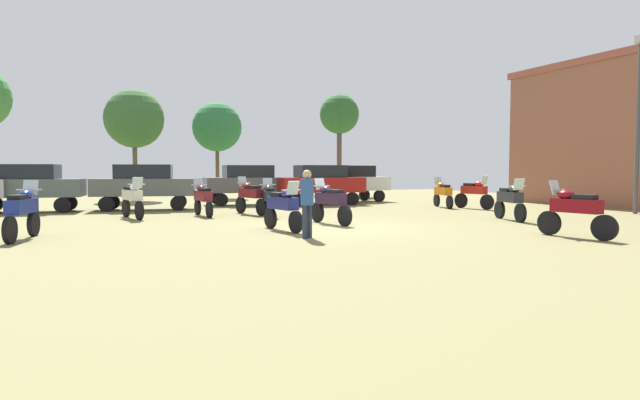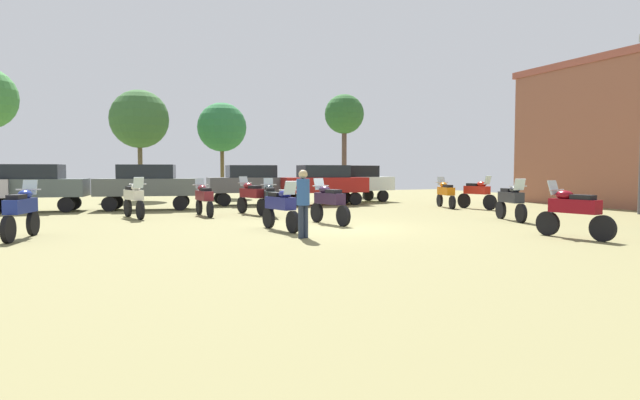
% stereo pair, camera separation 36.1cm
% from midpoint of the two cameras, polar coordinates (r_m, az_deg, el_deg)
% --- Properties ---
extents(ground_plane, '(44.00, 52.00, 0.02)m').
position_cam_midpoint_polar(ground_plane, '(16.31, 1.95, -3.02)').
color(ground_plane, olive).
extents(motorcycle_1, '(0.69, 2.14, 1.49)m').
position_cam_midpoint_polar(motorcycle_1, '(15.29, 26.08, -0.98)').
color(motorcycle_1, black).
rests_on(motorcycle_1, ground).
extents(motorcycle_2, '(0.68, 2.25, 1.49)m').
position_cam_midpoint_polar(motorcycle_2, '(17.35, 1.57, -0.18)').
color(motorcycle_2, black).
rests_on(motorcycle_2, ground).
extents(motorcycle_3, '(0.80, 2.09, 1.48)m').
position_cam_midpoint_polar(motorcycle_3, '(19.68, 20.26, -0.00)').
color(motorcycle_3, black).
rests_on(motorcycle_3, ground).
extents(motorcycle_4, '(0.75, 2.16, 1.45)m').
position_cam_midpoint_polar(motorcycle_4, '(20.22, -4.91, 0.24)').
color(motorcycle_4, black).
rests_on(motorcycle_4, ground).
extents(motorcycle_5, '(0.68, 2.12, 1.46)m').
position_cam_midpoint_polar(motorcycle_5, '(15.53, -3.57, -0.66)').
color(motorcycle_5, black).
rests_on(motorcycle_5, ground).
extents(motorcycle_6, '(0.62, 2.20, 1.44)m').
position_cam_midpoint_polar(motorcycle_6, '(20.87, -11.82, 0.26)').
color(motorcycle_6, black).
rests_on(motorcycle_6, ground).
extents(motorcycle_7, '(0.79, 2.21, 1.50)m').
position_cam_midpoint_polar(motorcycle_7, '(21.30, -6.87, 0.45)').
color(motorcycle_7, black).
rests_on(motorcycle_7, ground).
extents(motorcycle_8, '(0.77, 2.20, 1.51)m').
position_cam_midpoint_polar(motorcycle_8, '(15.51, -28.74, -0.97)').
color(motorcycle_8, black).
rests_on(motorcycle_8, ground).
extents(motorcycle_9, '(0.71, 2.11, 1.51)m').
position_cam_midpoint_polar(motorcycle_9, '(25.10, 16.86, 0.75)').
color(motorcycle_9, black).
rests_on(motorcycle_9, ground).
extents(motorcycle_11, '(0.75, 2.13, 1.51)m').
position_cam_midpoint_polar(motorcycle_11, '(20.57, -18.82, 0.20)').
color(motorcycle_11, black).
rests_on(motorcycle_11, ground).
extents(motorcycle_12, '(0.82, 2.20, 1.44)m').
position_cam_midpoint_polar(motorcycle_12, '(25.55, 13.69, 0.77)').
color(motorcycle_12, black).
rests_on(motorcycle_12, ground).
extents(car_1, '(4.43, 2.15, 2.00)m').
position_cam_midpoint_polar(car_1, '(27.18, -7.01, 1.96)').
color(car_1, black).
rests_on(car_1, ground).
extents(car_2, '(4.53, 2.45, 2.00)m').
position_cam_midpoint_polar(car_2, '(25.42, -28.10, 1.51)').
color(car_2, black).
rests_on(car_2, ground).
extents(car_4, '(4.40, 2.06, 2.00)m').
position_cam_midpoint_polar(car_4, '(26.93, 0.72, 1.97)').
color(car_4, black).
rests_on(car_4, ground).
extents(car_5, '(4.58, 2.64, 2.00)m').
position_cam_midpoint_polar(car_5, '(24.75, -17.61, 1.70)').
color(car_5, black).
rests_on(car_5, ground).
extents(car_6, '(4.47, 2.26, 2.00)m').
position_cam_midpoint_polar(car_6, '(29.30, 3.95, 2.07)').
color(car_6, black).
rests_on(car_6, ground).
extents(person_1, '(0.45, 0.45, 1.77)m').
position_cam_midpoint_polar(person_1, '(13.75, -1.07, 0.19)').
color(person_1, '#262F42').
rests_on(person_1, ground).
extents(tree_2, '(3.16, 3.16, 6.10)m').
position_cam_midpoint_polar(tree_2, '(35.30, -10.16, 7.65)').
color(tree_2, brown).
rests_on(tree_2, ground).
extents(tree_4, '(3.45, 3.45, 6.52)m').
position_cam_midpoint_polar(tree_4, '(33.73, -18.46, 8.19)').
color(tree_4, brown).
rests_on(tree_4, ground).
extents(tree_5, '(2.76, 2.76, 7.05)m').
position_cam_midpoint_polar(tree_5, '(37.83, 2.89, 9.04)').
color(tree_5, '#503C34').
rests_on(tree_5, ground).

